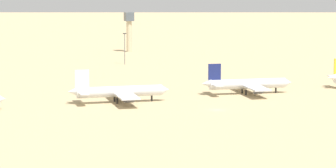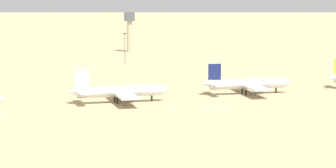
{
  "view_description": "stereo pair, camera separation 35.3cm",
  "coord_description": "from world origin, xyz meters",
  "px_view_note": "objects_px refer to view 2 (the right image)",
  "views": [
    {
      "loc": [
        -101.69,
        -237.36,
        44.83
      ],
      "look_at": [
        -8.79,
        25.76,
        6.0
      ],
      "focal_mm": 81.71,
      "sensor_mm": 36.0,
      "label": 1
    },
    {
      "loc": [
        -101.36,
        -237.47,
        44.83
      ],
      "look_at": [
        -8.79,
        25.76,
        6.0
      ],
      "focal_mm": 81.71,
      "sensor_mm": 36.0,
      "label": 2
    }
  ],
  "objects_px": {
    "parked_jet_white_3": "(119,92)",
    "light_pole_mid": "(125,46)",
    "parked_jet_navy_4": "(247,84)",
    "control_tower": "(129,28)"
  },
  "relations": [
    {
      "from": "light_pole_mid",
      "to": "control_tower",
      "type": "bearing_deg",
      "value": 71.49
    },
    {
      "from": "parked_jet_white_3",
      "to": "parked_jet_navy_4",
      "type": "xyz_separation_m",
      "value": [
        52.59,
        3.39,
        -0.08
      ]
    },
    {
      "from": "light_pole_mid",
      "to": "parked_jet_navy_4",
      "type": "bearing_deg",
      "value": -82.04
    },
    {
      "from": "parked_jet_navy_4",
      "to": "light_pole_mid",
      "type": "height_order",
      "value": "light_pole_mid"
    },
    {
      "from": "parked_jet_white_3",
      "to": "parked_jet_navy_4",
      "type": "distance_m",
      "value": 52.7
    },
    {
      "from": "light_pole_mid",
      "to": "parked_jet_white_3",
      "type": "bearing_deg",
      "value": -107.23
    },
    {
      "from": "parked_jet_white_3",
      "to": "control_tower",
      "type": "distance_m",
      "value": 192.36
    },
    {
      "from": "parked_jet_white_3",
      "to": "light_pole_mid",
      "type": "height_order",
      "value": "light_pole_mid"
    },
    {
      "from": "parked_jet_white_3",
      "to": "light_pole_mid",
      "type": "relative_size",
      "value": 2.29
    },
    {
      "from": "parked_jet_white_3",
      "to": "light_pole_mid",
      "type": "bearing_deg",
      "value": 77.6
    }
  ]
}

